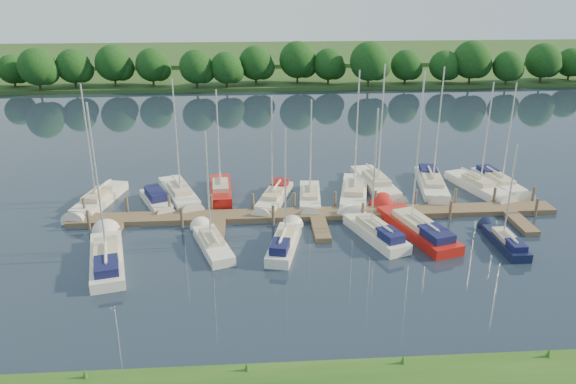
{
  "coord_description": "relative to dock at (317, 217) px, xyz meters",
  "views": [
    {
      "loc": [
        -5.21,
        -34.07,
        18.79
      ],
      "look_at": [
        -2.33,
        8.0,
        2.2
      ],
      "focal_mm": 35.0,
      "sensor_mm": 36.0,
      "label": 1
    }
  ],
  "objects": [
    {
      "name": "ground",
      "position": [
        0.0,
        -7.31,
        -0.2
      ],
      "size": [
        260.0,
        260.0,
        0.0
      ],
      "primitive_type": "plane",
      "color": "#17212E",
      "rests_on": "ground"
    },
    {
      "name": "sailboat_s_5",
      "position": [
        13.21,
        -5.62,
        0.12
      ],
      "size": [
        1.54,
        6.12,
        7.98
      ],
      "rotation": [
        0.0,
        0.0,
        0.02
      ],
      "color": "#101636",
      "rests_on": "ground"
    },
    {
      "name": "sailboat_n_7",
      "position": [
        6.35,
        6.7,
        0.08
      ],
      "size": [
        3.27,
        9.45,
        11.92
      ],
      "rotation": [
        0.0,
        0.0,
        3.28
      ],
      "color": "silver",
      "rests_on": "ground"
    },
    {
      "name": "motorboat",
      "position": [
        -13.46,
        4.01,
        0.14
      ],
      "size": [
        3.49,
        5.78,
        1.64
      ],
      "rotation": [
        0.0,
        0.0,
        3.55
      ],
      "color": "silver",
      "rests_on": "ground"
    },
    {
      "name": "sailboat_s_4",
      "position": [
        7.25,
        -2.85,
        0.14
      ],
      "size": [
        4.72,
        10.07,
        12.73
      ],
      "rotation": [
        0.0,
        0.0,
        0.29
      ],
      "color": "#AC160F",
      "rests_on": "ground"
    },
    {
      "name": "mooring_pilings",
      "position": [
        0.0,
        1.13,
        0.4
      ],
      "size": [
        38.24,
        2.84,
        2.0
      ],
      "color": "#473D33",
      "rests_on": "ground"
    },
    {
      "name": "sailboat_n_8",
      "position": [
        11.46,
        6.28,
        0.12
      ],
      "size": [
        3.41,
        9.37,
        11.67
      ],
      "rotation": [
        0.0,
        0.0,
        2.98
      ],
      "color": "silver",
      "rests_on": "ground"
    },
    {
      "name": "dock",
      "position": [
        0.0,
        0.0,
        0.0
      ],
      "size": [
        40.0,
        6.0,
        0.4
      ],
      "color": "#4E402C",
      "rests_on": "ground"
    },
    {
      "name": "sailboat_n_3",
      "position": [
        -8.05,
        6.01,
        0.08
      ],
      "size": [
        2.24,
        7.82,
        10.02
      ],
      "rotation": [
        0.0,
        0.0,
        3.2
      ],
      "color": "#AC160F",
      "rests_on": "ground"
    },
    {
      "name": "treeline",
      "position": [
        2.83,
        54.81,
        3.79
      ],
      "size": [
        146.59,
        9.13,
        8.31
      ],
      "color": "#38281C",
      "rests_on": "ground"
    },
    {
      "name": "sailboat_n_5",
      "position": [
        -0.17,
        3.93,
        0.07
      ],
      "size": [
        2.33,
        7.48,
        9.41
      ],
      "rotation": [
        0.0,
        0.0,
        3.05
      ],
      "color": "silver",
      "rests_on": "ground"
    },
    {
      "name": "far_shore",
      "position": [
        0.0,
        67.69,
        0.1
      ],
      "size": [
        180.0,
        30.0,
        0.6
      ],
      "primitive_type": "cube",
      "color": "#26471B",
      "rests_on": "ground"
    },
    {
      "name": "sailboat_n_10",
      "position": [
        18.04,
        6.54,
        0.1
      ],
      "size": [
        2.85,
        8.1,
        10.09
      ],
      "rotation": [
        0.0,
        0.0,
        3.28
      ],
      "color": "silver",
      "rests_on": "ground"
    },
    {
      "name": "sailboat_n_4",
      "position": [
        -3.34,
        4.04,
        0.12
      ],
      "size": [
        3.71,
        7.66,
        9.8
      ],
      "rotation": [
        0.0,
        0.0,
        2.83
      ],
      "color": "silver",
      "rests_on": "ground"
    },
    {
      "name": "sailboat_n_6",
      "position": [
        3.8,
        4.36,
        0.08
      ],
      "size": [
        3.79,
        9.35,
        11.8
      ],
      "rotation": [
        0.0,
        0.0,
        2.93
      ],
      "color": "silver",
      "rests_on": "ground"
    },
    {
      "name": "sailboat_s_3",
      "position": [
        3.94,
        -3.53,
        0.15
      ],
      "size": [
        4.05,
        7.88,
        10.33
      ],
      "rotation": [
        0.0,
        0.0,
        0.35
      ],
      "color": "silver",
      "rests_on": "ground"
    },
    {
      "name": "distant_hill",
      "position": [
        0.0,
        92.69,
        0.5
      ],
      "size": [
        220.0,
        40.0,
        1.4
      ],
      "primitive_type": "cube",
      "color": "#325123",
      "rests_on": "ground"
    },
    {
      "name": "sailboat_s_1",
      "position": [
        -8.23,
        -4.44,
        0.08
      ],
      "size": [
        3.4,
        7.0,
        9.07
      ],
      "rotation": [
        0.0,
        0.0,
        0.31
      ],
      "color": "silver",
      "rests_on": "ground"
    },
    {
      "name": "sailboat_n_9",
      "position": [
        15.51,
        5.46,
        0.08
      ],
      "size": [
        3.8,
        8.13,
        10.49
      ],
      "rotation": [
        0.0,
        0.0,
        3.43
      ],
      "color": "silver",
      "rests_on": "ground"
    },
    {
      "name": "sailboat_n_0",
      "position": [
        -18.55,
        4.42,
        0.08
      ],
      "size": [
        3.54,
        8.62,
        10.91
      ],
      "rotation": [
        0.0,
        0.0,
        2.92
      ],
      "color": "silver",
      "rests_on": "ground"
    },
    {
      "name": "sailboat_s_0",
      "position": [
        -15.35,
        -6.22,
        0.13
      ],
      "size": [
        3.9,
        9.18,
        11.59
      ],
      "rotation": [
        0.0,
        0.0,
        0.24
      ],
      "color": "silver",
      "rests_on": "ground"
    },
    {
      "name": "sailboat_n_2",
      "position": [
        -11.63,
        5.58,
        0.07
      ],
      "size": [
        4.48,
        8.67,
        10.99
      ],
      "rotation": [
        0.0,
        0.0,
        3.49
      ],
      "color": "silver",
      "rests_on": "ground"
    },
    {
      "name": "sailboat_s_2",
      "position": [
        -2.98,
        -4.94,
        0.15
      ],
      "size": [
        3.04,
        7.17,
        9.39
      ],
      "rotation": [
        0.0,
        0.0,
        -0.24
      ],
      "color": "silver",
      "rests_on": "ground"
    }
  ]
}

